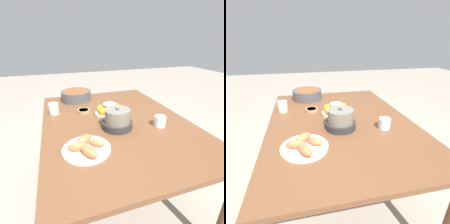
{
  "view_description": "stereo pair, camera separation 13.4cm",
  "coord_description": "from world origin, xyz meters",
  "views": [
    {
      "loc": [
        -1.11,
        0.39,
        1.29
      ],
      "look_at": [
        0.06,
        0.0,
        0.76
      ],
      "focal_mm": 28.0,
      "sensor_mm": 36.0,
      "label": 1
    },
    {
      "loc": [
        -1.15,
        0.26,
        1.29
      ],
      "look_at": [
        0.06,
        0.0,
        0.76
      ],
      "focal_mm": 28.0,
      "sensor_mm": 36.0,
      "label": 2
    }
  ],
  "objects": [
    {
      "name": "serving_bowl",
      "position": [
        0.54,
        0.21,
        0.77
      ],
      "size": [
        0.28,
        0.28,
        0.09
      ],
      "color": "#4C4C51",
      "rests_on": "dining_table"
    },
    {
      "name": "dining_table",
      "position": [
        0.0,
        0.0,
        0.64
      ],
      "size": [
        1.4,
        1.03,
        0.72
      ],
      "color": "brown",
      "rests_on": "ground_plane"
    },
    {
      "name": "sauce_bowl",
      "position": [
        0.22,
        0.2,
        0.74
      ],
      "size": [
        0.1,
        0.1,
        0.02
      ],
      "color": "tan",
      "rests_on": "dining_table"
    },
    {
      "name": "warming_pot",
      "position": [
        -0.12,
        0.02,
        0.78
      ],
      "size": [
        0.21,
        0.21,
        0.16
      ],
      "color": "#2D2D2D",
      "rests_on": "dining_table"
    },
    {
      "name": "cake_plate",
      "position": [
        0.12,
        0.01,
        0.76
      ],
      "size": [
        0.23,
        0.23,
        0.1
      ],
      "color": "silver",
      "rests_on": "dining_table"
    },
    {
      "name": "ground_plane",
      "position": [
        0.0,
        0.0,
        0.0
      ],
      "size": [
        12.0,
        12.0,
        0.0
      ],
      "primitive_type": "plane",
      "color": "#9E9384"
    },
    {
      "name": "cup_near",
      "position": [
        -0.19,
        -0.26,
        0.76
      ],
      "size": [
        0.08,
        0.08,
        0.07
      ],
      "color": "white",
      "rests_on": "dining_table"
    },
    {
      "name": "cup_far",
      "position": [
        0.26,
        0.43,
        0.77
      ],
      "size": [
        0.08,
        0.08,
        0.09
      ],
      "color": "beige",
      "rests_on": "dining_table"
    },
    {
      "name": "seafood_platter",
      "position": [
        -0.32,
        0.27,
        0.75
      ],
      "size": [
        0.26,
        0.26,
        0.06
      ],
      "color": "silver",
      "rests_on": "dining_table"
    }
  ]
}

